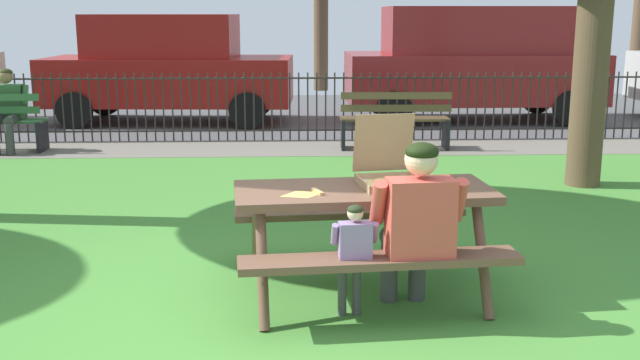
{
  "coord_description": "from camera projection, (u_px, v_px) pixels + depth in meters",
  "views": [
    {
      "loc": [
        0.14,
        -4.59,
        1.97
      ],
      "look_at": [
        0.36,
        0.92,
        0.75
      ],
      "focal_mm": 42.54,
      "sensor_mm": 36.0,
      "label": 1
    }
  ],
  "objects": [
    {
      "name": "picnic_table_foreground",
      "position": [
        364.0,
        212.0,
        5.33
      ],
      "size": [
        1.92,
        1.63,
        0.79
      ],
      "color": "brown",
      "rests_on": "ground"
    },
    {
      "name": "ground",
      "position": [
        275.0,
        250.0,
        6.47
      ],
      "size": [
        28.0,
        11.23,
        0.02
      ],
      "primitive_type": "cube",
      "color": "#468634"
    },
    {
      "name": "iron_fence_streetside",
      "position": [
        281.0,
        106.0,
        11.83
      ],
      "size": [
        21.47,
        0.03,
        1.06
      ],
      "color": "#2D2823",
      "rests_on": "ground"
    },
    {
      "name": "park_bench_center",
      "position": [
        395.0,
        121.0,
        11.1
      ],
      "size": [
        1.61,
        0.51,
        0.85
      ],
      "color": "brown",
      "rests_on": "ground"
    },
    {
      "name": "pizza_slice_on_table",
      "position": [
        305.0,
        193.0,
        5.12
      ],
      "size": [
        0.28,
        0.24,
        0.02
      ],
      "color": "#F6D359",
      "rests_on": "picnic_table_foreground"
    },
    {
      "name": "parked_car_center",
      "position": [
        472.0,
        61.0,
        13.95
      ],
      "size": [
        4.61,
        1.97,
        2.08
      ],
      "color": "maroon",
      "rests_on": "ground"
    },
    {
      "name": "parked_car_left",
      "position": [
        168.0,
        67.0,
        13.75
      ],
      "size": [
        4.49,
        2.1,
        1.94
      ],
      "color": "maroon",
      "rests_on": "ground"
    },
    {
      "name": "adult_at_table",
      "position": [
        416.0,
        222.0,
        4.87
      ],
      "size": [
        0.63,
        0.61,
        1.19
      ],
      "color": "#434343",
      "rests_on": "ground"
    },
    {
      "name": "street_asphalt",
      "position": [
        283.0,
        113.0,
        15.2
      ],
      "size": [
        28.0,
        6.67,
        0.01
      ],
      "primitive_type": "cube",
      "color": "#515154"
    },
    {
      "name": "child_at_table",
      "position": [
        353.0,
        250.0,
        4.82
      ],
      "size": [
        0.3,
        0.3,
        0.81
      ],
      "color": "#454545",
      "rests_on": "ground"
    },
    {
      "name": "cobblestone_walkway",
      "position": [
        281.0,
        148.0,
        11.26
      ],
      "size": [
        28.0,
        1.4,
        0.01
      ],
      "primitive_type": "cube",
      "color": "slate"
    },
    {
      "name": "pizza_box_open",
      "position": [
        389.0,
        172.0,
        5.4
      ],
      "size": [
        0.51,
        0.56,
        0.49
      ],
      "color": "tan",
      "rests_on": "picnic_table_foreground"
    },
    {
      "name": "person_on_park_bench",
      "position": [
        6.0,
        106.0,
        10.85
      ],
      "size": [
        0.62,
        0.61,
        1.19
      ],
      "color": "#383838",
      "rests_on": "ground"
    }
  ]
}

